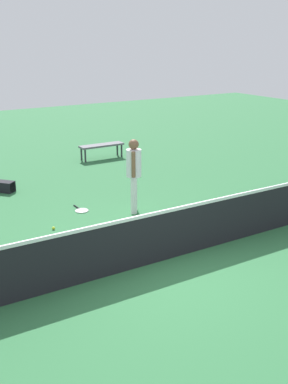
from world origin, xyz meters
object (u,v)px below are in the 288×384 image
Objects in this scene: tennis_ball_stray_left at (53,228)px; equipment_bag at (1,186)px; player_near_side at (134,169)px; tennis_ball_midcourt at (136,218)px; courtside_bench at (102,146)px; tennis_racket_near_player at (81,210)px; tennis_ball_baseline at (135,193)px.

tennis_ball_stray_left is 3.19m from equipment_bag.
player_near_side is 25.76× the size of tennis_ball_stray_left.
player_near_side is 1.10m from tennis_ball_midcourt.
tennis_racket_near_player is at bearing 57.76° from courtside_bench.
equipment_bag is at bearing -60.98° from tennis_ball_midcourt.
tennis_racket_near_player is 1.39m from tennis_ball_midcourt.
tennis_ball_baseline is 2.89m from tennis_ball_stray_left.
tennis_racket_near_player is 8.88× the size of tennis_ball_midcourt.
equipment_bag is (3.84, 1.76, -0.28)m from courtside_bench.
tennis_ball_midcourt and tennis_ball_baseline have the same top height.
tennis_racket_near_player is at bearing -142.80° from tennis_ball_stray_left.
equipment_bag is (2.87, -2.04, 0.11)m from tennis_ball_baseline.
player_near_side reaches higher than tennis_ball_stray_left.
courtside_bench reaches higher than equipment_bag.
player_near_side is at bearing 58.94° from tennis_ball_baseline.
tennis_ball_baseline is 1.00× the size of tennis_ball_stray_left.
tennis_ball_stray_left is (2.65, 1.14, 0.00)m from tennis_ball_baseline.
tennis_ball_baseline is 0.04× the size of courtside_bench.
tennis_ball_stray_left is at bearing 37.20° from tennis_racket_near_player.
tennis_ball_baseline is at bearing -119.66° from tennis_ball_midcourt.
courtside_bench reaches higher than tennis_ball_baseline.
tennis_ball_midcourt reaches higher than tennis_racket_near_player.
tennis_ball_midcourt is 1.00× the size of tennis_ball_baseline.
tennis_ball_baseline is 0.08× the size of equipment_bag.
equipment_bag reaches higher than tennis_ball_baseline.
equipment_bag reaches higher than tennis_ball_stray_left.
tennis_ball_baseline and tennis_ball_stray_left have the same top height.
tennis_ball_stray_left is 0.08× the size of equipment_bag.
tennis_ball_stray_left reaches higher than tennis_racket_near_player.
courtside_bench is (-0.97, -3.80, 0.38)m from tennis_ball_baseline.
player_near_side is 5.19m from courtside_bench.
equipment_bag reaches higher than tennis_ball_midcourt.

